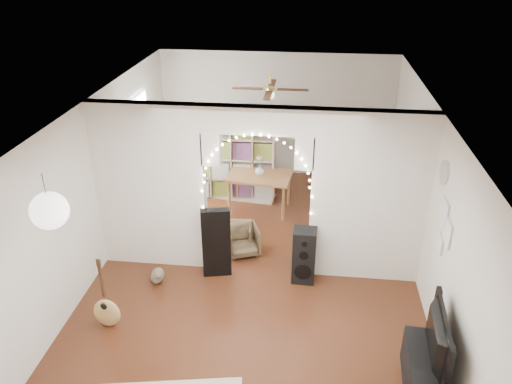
# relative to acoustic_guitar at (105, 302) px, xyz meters

# --- Properties ---
(floor) EXTENTS (7.50, 7.50, 0.00)m
(floor) POSITION_rel_acoustic_guitar_xyz_m (1.87, 1.61, -0.41)
(floor) COLOR black
(floor) RESTS_ON ground
(ceiling) EXTENTS (5.00, 7.50, 0.02)m
(ceiling) POSITION_rel_acoustic_guitar_xyz_m (1.87, 1.61, 2.29)
(ceiling) COLOR white
(ceiling) RESTS_ON wall_back
(wall_back) EXTENTS (5.00, 0.02, 2.70)m
(wall_back) POSITION_rel_acoustic_guitar_xyz_m (1.87, 5.36, 0.94)
(wall_back) COLOR silver
(wall_back) RESTS_ON floor
(wall_left) EXTENTS (0.02, 7.50, 2.70)m
(wall_left) POSITION_rel_acoustic_guitar_xyz_m (-0.63, 1.61, 0.94)
(wall_left) COLOR silver
(wall_left) RESTS_ON floor
(wall_right) EXTENTS (0.02, 7.50, 2.70)m
(wall_right) POSITION_rel_acoustic_guitar_xyz_m (4.37, 1.61, 0.94)
(wall_right) COLOR silver
(wall_right) RESTS_ON floor
(divider_wall) EXTENTS (5.00, 0.20, 2.70)m
(divider_wall) POSITION_rel_acoustic_guitar_xyz_m (1.87, 1.61, 1.02)
(divider_wall) COLOR silver
(divider_wall) RESTS_ON floor
(fairy_lights) EXTENTS (1.64, 0.04, 1.60)m
(fairy_lights) POSITION_rel_acoustic_guitar_xyz_m (1.87, 1.48, 1.14)
(fairy_lights) COLOR #FFEABF
(fairy_lights) RESTS_ON divider_wall
(window) EXTENTS (0.04, 1.20, 1.40)m
(window) POSITION_rel_acoustic_guitar_xyz_m (-0.60, 3.41, 1.09)
(window) COLOR white
(window) RESTS_ON wall_left
(wall_clock) EXTENTS (0.03, 0.31, 0.31)m
(wall_clock) POSITION_rel_acoustic_guitar_xyz_m (4.35, 1.01, 1.69)
(wall_clock) COLOR white
(wall_clock) RESTS_ON wall_right
(picture_frames) EXTENTS (0.02, 0.50, 0.70)m
(picture_frames) POSITION_rel_acoustic_guitar_xyz_m (4.35, 0.61, 1.09)
(picture_frames) COLOR white
(picture_frames) RESTS_ON wall_right
(paper_lantern) EXTENTS (0.40, 0.40, 0.40)m
(paper_lantern) POSITION_rel_acoustic_guitar_xyz_m (-0.03, -0.79, 1.84)
(paper_lantern) COLOR white
(paper_lantern) RESTS_ON ceiling
(ceiling_fan) EXTENTS (1.10, 1.10, 0.30)m
(ceiling_fan) POSITION_rel_acoustic_guitar_xyz_m (1.87, 3.61, 1.99)
(ceiling_fan) COLOR gold
(ceiling_fan) RESTS_ON ceiling
(guitar_case) EXTENTS (0.46, 0.24, 1.16)m
(guitar_case) POSITION_rel_acoustic_guitar_xyz_m (1.27, 1.36, 0.17)
(guitar_case) COLOR black
(guitar_case) RESTS_ON floor
(acoustic_guitar) EXTENTS (0.39, 0.22, 0.93)m
(acoustic_guitar) POSITION_rel_acoustic_guitar_xyz_m (0.00, 0.00, 0.00)
(acoustic_guitar) COLOR #B28647
(acoustic_guitar) RESTS_ON floor
(tabby_cat) EXTENTS (0.31, 0.45, 0.31)m
(tabby_cat) POSITION_rel_acoustic_guitar_xyz_m (0.39, 1.03, -0.28)
(tabby_cat) COLOR brown
(tabby_cat) RESTS_ON floor
(floor_speaker) EXTENTS (0.36, 0.32, 0.90)m
(floor_speaker) POSITION_rel_acoustic_guitar_xyz_m (2.62, 1.36, 0.04)
(floor_speaker) COLOR black
(floor_speaker) RESTS_ON floor
(media_console) EXTENTS (0.47, 1.03, 0.50)m
(media_console) POSITION_rel_acoustic_guitar_xyz_m (4.07, -0.61, -0.16)
(media_console) COLOR black
(media_console) RESTS_ON floor
(tv) EXTENTS (0.22, 1.08, 0.62)m
(tv) POSITION_rel_acoustic_guitar_xyz_m (4.07, -0.61, 0.40)
(tv) COLOR black
(tv) RESTS_ON media_console
(bookcase) EXTENTS (1.75, 0.64, 1.75)m
(bookcase) POSITION_rel_acoustic_guitar_xyz_m (1.09, 4.06, 0.47)
(bookcase) COLOR tan
(bookcase) RESTS_ON floor
(dining_table) EXTENTS (1.28, 0.93, 0.76)m
(dining_table) POSITION_rel_acoustic_guitar_xyz_m (1.70, 3.55, 0.27)
(dining_table) COLOR brown
(dining_table) RESTS_ON floor
(flower_vase) EXTENTS (0.20, 0.20, 0.19)m
(flower_vase) POSITION_rel_acoustic_guitar_xyz_m (1.70, 3.55, 0.44)
(flower_vase) COLOR white
(flower_vase) RESTS_ON dining_table
(dining_chair_left) EXTENTS (0.67, 0.68, 0.49)m
(dining_chair_left) POSITION_rel_acoustic_guitar_xyz_m (1.58, 2.00, -0.16)
(dining_chair_left) COLOR #4A3A25
(dining_chair_left) RESTS_ON floor
(dining_chair_right) EXTENTS (0.51, 0.52, 0.43)m
(dining_chair_right) POSITION_rel_acoustic_guitar_xyz_m (1.47, 2.19, -0.19)
(dining_chair_right) COLOR #4A3A25
(dining_chair_right) RESTS_ON floor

